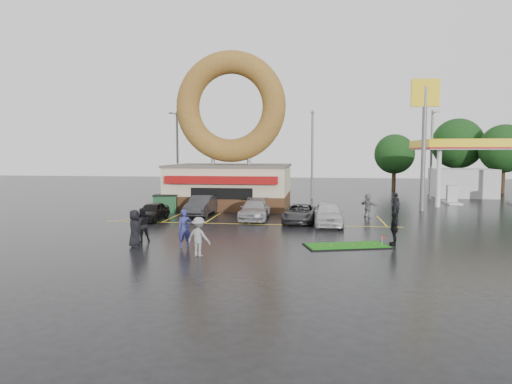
# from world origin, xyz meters

# --- Properties ---
(ground) EXTENTS (120.00, 120.00, 0.00)m
(ground) POSITION_xyz_m (0.00, 0.00, 0.00)
(ground) COLOR black
(ground) RESTS_ON ground
(donut_shop) EXTENTS (10.20, 8.70, 13.50)m
(donut_shop) POSITION_xyz_m (-3.00, 12.97, 4.46)
(donut_shop) COLOR #472B19
(donut_shop) RESTS_ON ground
(gas_station) EXTENTS (12.30, 13.65, 5.90)m
(gas_station) POSITION_xyz_m (20.00, 20.94, 3.70)
(gas_station) COLOR silver
(gas_station) RESTS_ON ground
(shell_sign) EXTENTS (2.20, 0.36, 10.60)m
(shell_sign) POSITION_xyz_m (13.00, 12.00, 7.38)
(shell_sign) COLOR slate
(shell_sign) RESTS_ON ground
(streetlight_left) EXTENTS (0.40, 2.21, 9.00)m
(streetlight_left) POSITION_xyz_m (-10.00, 19.92, 4.78)
(streetlight_left) COLOR slate
(streetlight_left) RESTS_ON ground
(streetlight_mid) EXTENTS (0.40, 2.21, 9.00)m
(streetlight_mid) POSITION_xyz_m (4.00, 20.92, 4.78)
(streetlight_mid) COLOR slate
(streetlight_mid) RESTS_ON ground
(streetlight_right) EXTENTS (0.40, 2.21, 9.00)m
(streetlight_right) POSITION_xyz_m (16.00, 21.92, 4.78)
(streetlight_right) COLOR slate
(streetlight_right) RESTS_ON ground
(tree_far_a) EXTENTS (5.60, 5.60, 8.00)m
(tree_far_a) POSITION_xyz_m (26.00, 30.00, 5.18)
(tree_far_a) COLOR #332114
(tree_far_a) RESTS_ON ground
(tree_far_c) EXTENTS (6.30, 6.30, 9.00)m
(tree_far_c) POSITION_xyz_m (22.00, 34.00, 5.84)
(tree_far_c) COLOR #332114
(tree_far_c) RESTS_ON ground
(tree_far_d) EXTENTS (4.90, 4.90, 7.00)m
(tree_far_d) POSITION_xyz_m (14.00, 32.00, 4.53)
(tree_far_d) COLOR #332114
(tree_far_d) RESTS_ON ground
(car_black) EXTENTS (1.60, 3.80, 1.28)m
(car_black) POSITION_xyz_m (-6.90, 4.03, 0.64)
(car_black) COLOR black
(car_black) RESTS_ON ground
(car_dgrey) EXTENTS (1.71, 4.59, 1.50)m
(car_dgrey) POSITION_xyz_m (-4.18, 7.21, 0.75)
(car_dgrey) COLOR #29292B
(car_dgrey) RESTS_ON ground
(car_silver) EXTENTS (2.01, 4.79, 1.38)m
(car_silver) POSITION_xyz_m (0.12, 5.60, 0.69)
(car_silver) COLOR #98999D
(car_silver) RESTS_ON ground
(car_grey) EXTENTS (2.45, 4.62, 1.24)m
(car_grey) POSITION_xyz_m (3.37, 4.62, 0.62)
(car_grey) COLOR #303033
(car_grey) RESTS_ON ground
(car_white) EXTENTS (1.96, 4.58, 1.54)m
(car_white) POSITION_xyz_m (5.24, 3.56, 0.77)
(car_white) COLOR silver
(car_white) RESTS_ON ground
(person_blue) EXTENTS (0.84, 0.74, 1.93)m
(person_blue) POSITION_xyz_m (-2.07, -4.40, 0.96)
(person_blue) COLOR navy
(person_blue) RESTS_ON ground
(person_blackjkt) EXTENTS (1.11, 1.07, 1.80)m
(person_blackjkt) POSITION_xyz_m (-4.75, -3.30, 0.90)
(person_blackjkt) COLOR black
(person_blackjkt) RESTS_ON ground
(person_hoodie) EXTENTS (1.32, 1.00, 1.81)m
(person_hoodie) POSITION_xyz_m (-0.88, -6.19, 0.90)
(person_hoodie) COLOR gray
(person_hoodie) RESTS_ON ground
(person_bystander) EXTENTS (0.67, 0.97, 1.90)m
(person_bystander) POSITION_xyz_m (-4.60, -4.64, 0.95)
(person_bystander) COLOR black
(person_bystander) RESTS_ON ground
(person_cameraman) EXTENTS (0.45, 1.02, 1.72)m
(person_cameraman) POSITION_xyz_m (8.46, -2.34, 0.86)
(person_cameraman) COLOR black
(person_cameraman) RESTS_ON ground
(person_walker_near) EXTENTS (1.44, 1.61, 1.77)m
(person_walker_near) POSITION_xyz_m (8.24, 7.68, 0.89)
(person_walker_near) COLOR gray
(person_walker_near) RESTS_ON ground
(person_walker_far) EXTENTS (0.70, 0.50, 1.78)m
(person_walker_far) POSITION_xyz_m (10.31, 8.37, 0.89)
(person_walker_far) COLOR black
(person_walker_far) RESTS_ON ground
(dumpster) EXTENTS (1.99, 1.50, 1.30)m
(dumpster) POSITION_xyz_m (-7.50, 8.68, 0.65)
(dumpster) COLOR #1B4626
(dumpster) RESTS_ON ground
(putting_green) EXTENTS (4.60, 2.96, 0.53)m
(putting_green) POSITION_xyz_m (6.05, -3.09, 0.03)
(putting_green) COLOR black
(putting_green) RESTS_ON ground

